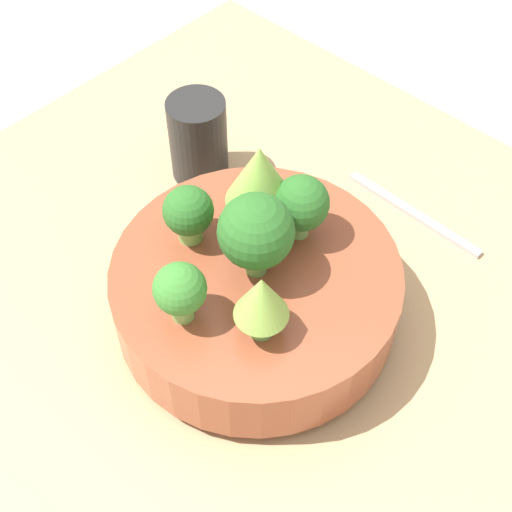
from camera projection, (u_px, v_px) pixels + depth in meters
The scene contains 11 objects.
ground_plane at pixel (294, 346), 0.74m from camera, with size 6.00×6.00×0.00m, color beige.
table at pixel (295, 335), 0.73m from camera, with size 0.93×0.76×0.04m.
bowl at pixel (256, 291), 0.68m from camera, with size 0.27×0.27×0.08m.
romanesco_piece_near at pixel (259, 178), 0.64m from camera, with size 0.06×0.06×0.10m.
broccoli_floret_back at pixel (180, 290), 0.59m from camera, with size 0.05×0.05×0.06m.
romanesco_piece_far at pixel (261, 300), 0.58m from camera, with size 0.05×0.05×0.07m.
broccoli_floret_right at pixel (188, 213), 0.65m from camera, with size 0.05×0.05×0.06m.
broccoli_floret_front at pixel (301, 204), 0.65m from camera, with size 0.05×0.05×0.07m.
broccoli_floret_center at pixel (256, 232), 0.61m from camera, with size 0.07×0.07×0.09m.
cup at pixel (198, 139), 0.81m from camera, with size 0.07×0.07×0.10m.
fork at pixel (417, 216), 0.80m from camera, with size 0.18×0.01×0.01m.
Camera 1 is at (-0.24, 0.32, 0.64)m, focal length 50.00 mm.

